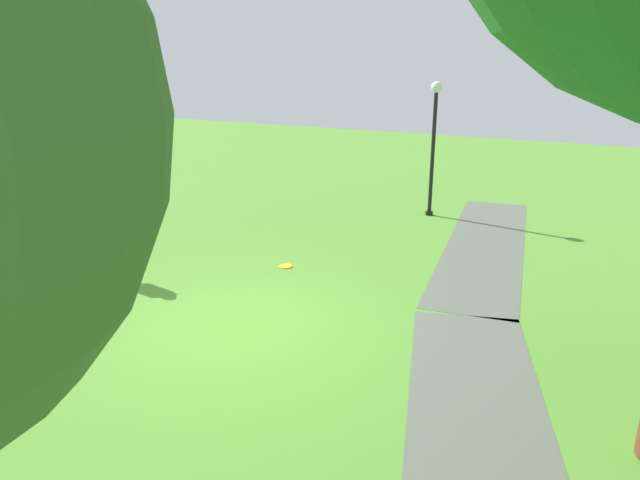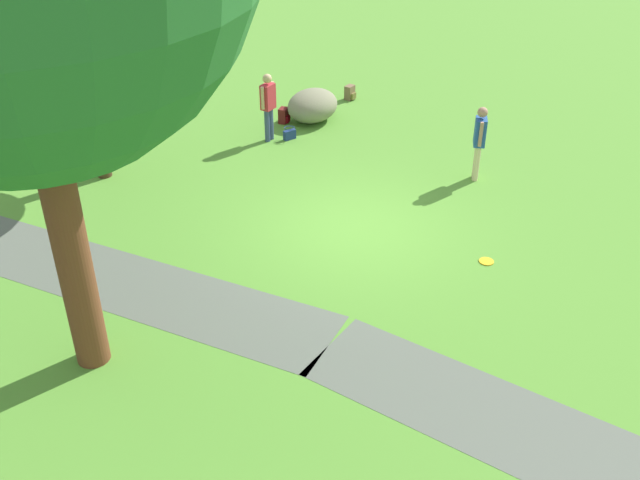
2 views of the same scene
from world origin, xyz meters
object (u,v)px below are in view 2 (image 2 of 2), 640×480
object	(u,v)px
backpack_by_boulder	(284,116)
frisbee_on_grass	(486,261)
woman_with_handbag	(268,102)
spare_backpack_on_lawn	(350,93)
handbag_on_grass	(290,134)
young_tree_near_path	(76,9)
lawn_boulder	(313,105)
man_near_boulder	(479,138)

from	to	relation	value
backpack_by_boulder	frisbee_on_grass	xyz separation A→B (m)	(-7.50, 2.12, -0.18)
woman_with_handbag	spare_backpack_on_lawn	distance (m)	3.60
handbag_on_grass	spare_backpack_on_lawn	distance (m)	3.18
backpack_by_boulder	frisbee_on_grass	world-z (taller)	backpack_by_boulder
young_tree_near_path	lawn_boulder	world-z (taller)	young_tree_near_path
young_tree_near_path	frisbee_on_grass	xyz separation A→B (m)	(-8.34, -2.84, -3.76)
young_tree_near_path	woman_with_handbag	size ratio (longest dim) A/B	3.11
woman_with_handbag	backpack_by_boulder	distance (m)	1.41
man_near_boulder	handbag_on_grass	xyz separation A→B (m)	(4.62, 1.30, -0.86)
handbag_on_grass	spare_backpack_on_lawn	size ratio (longest dim) A/B	0.85
lawn_boulder	backpack_by_boulder	world-z (taller)	lawn_boulder
backpack_by_boulder	young_tree_near_path	bearing A→B (deg)	80.36
backpack_by_boulder	spare_backpack_on_lawn	distance (m)	2.47
young_tree_near_path	frisbee_on_grass	world-z (taller)	young_tree_near_path
woman_with_handbag	frisbee_on_grass	distance (m)	7.13
woman_with_handbag	man_near_boulder	world-z (taller)	same
lawn_boulder	man_near_boulder	xyz separation A→B (m)	(-5.03, -0.01, 0.59)
backpack_by_boulder	frisbee_on_grass	size ratio (longest dim) A/B	1.44
young_tree_near_path	handbag_on_grass	xyz separation A→B (m)	(-1.70, -4.31, -3.63)
spare_backpack_on_lawn	backpack_by_boulder	bearing A→B (deg)	85.52
lawn_boulder	man_near_boulder	bearing A→B (deg)	-179.85
man_near_boulder	woman_with_handbag	bearing A→B (deg)	18.76
young_tree_near_path	backpack_by_boulder	world-z (taller)	young_tree_near_path
young_tree_near_path	woman_with_handbag	xyz separation A→B (m)	(-1.36, -3.93, -2.77)
young_tree_near_path	frisbee_on_grass	size ratio (longest dim) A/B	19.17
man_near_boulder	handbag_on_grass	size ratio (longest dim) A/B	5.07
woman_with_handbag	spare_backpack_on_lawn	world-z (taller)	woman_with_handbag
lawn_boulder	woman_with_handbag	xyz separation A→B (m)	(-0.07, 1.67, 0.59)
lawn_boulder	frisbee_on_grass	xyz separation A→B (m)	(-7.05, 2.76, -0.40)
handbag_on_grass	backpack_by_boulder	distance (m)	1.08
handbag_on_grass	frisbee_on_grass	size ratio (longest dim) A/B	1.22
spare_backpack_on_lawn	frisbee_on_grass	size ratio (longest dim) A/B	1.44
frisbee_on_grass	backpack_by_boulder	bearing A→B (deg)	-15.79
young_tree_near_path	man_near_boulder	size ratio (longest dim) A/B	3.11
young_tree_near_path	handbag_on_grass	bearing A→B (deg)	-111.50
frisbee_on_grass	handbag_on_grass	bearing A→B (deg)	-12.48
young_tree_near_path	spare_backpack_on_lawn	xyz separation A→B (m)	(-1.03, -7.42, -3.58)
young_tree_near_path	backpack_by_boulder	distance (m)	6.17
handbag_on_grass	man_near_boulder	bearing A→B (deg)	-164.28
man_near_boulder	handbag_on_grass	world-z (taller)	man_near_boulder
woman_with_handbag	frisbee_on_grass	xyz separation A→B (m)	(-6.98, 1.09, -0.99)
frisbee_on_grass	woman_with_handbag	bearing A→B (deg)	-8.87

